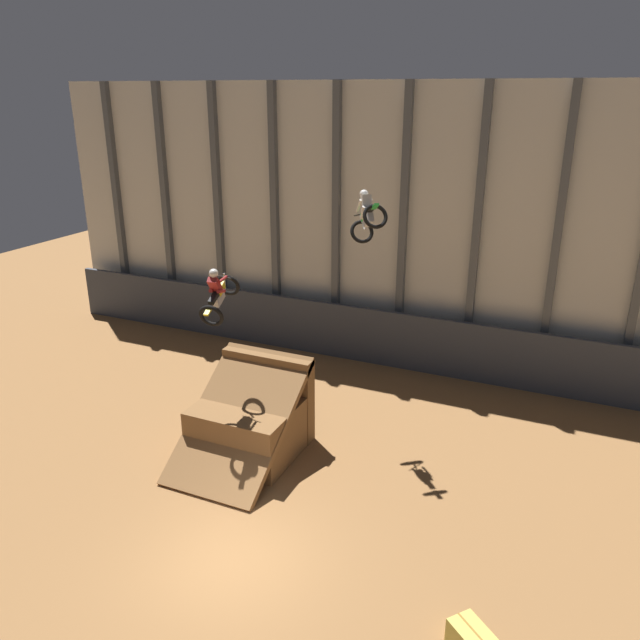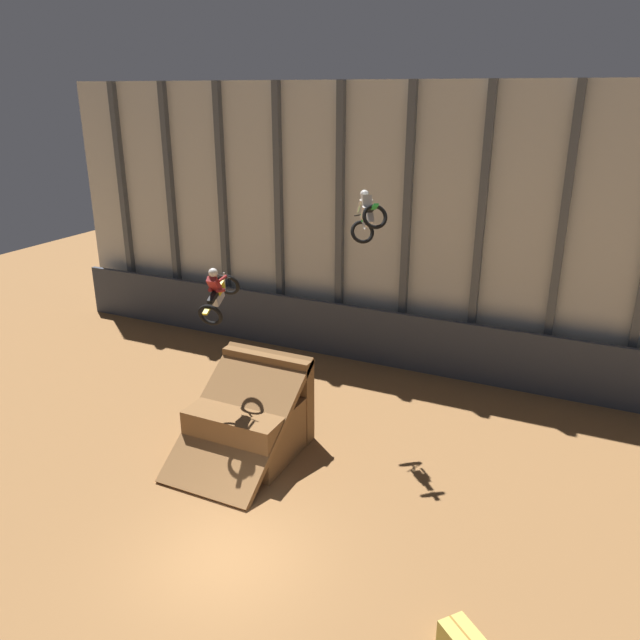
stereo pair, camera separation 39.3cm
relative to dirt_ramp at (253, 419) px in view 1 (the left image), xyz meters
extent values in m
plane|color=olive|center=(2.03, -4.54, -1.01)|extent=(60.00, 60.00, 0.00)
cube|color=beige|center=(2.03, 8.42, 4.39)|extent=(32.00, 0.12, 10.80)
cube|color=#4C5156|center=(-11.78, 8.22, 4.39)|extent=(0.28, 0.28, 10.80)
cube|color=#4C5156|center=(-9.02, 8.22, 4.39)|extent=(0.28, 0.28, 10.80)
cube|color=#4C5156|center=(-6.26, 8.22, 4.39)|extent=(0.28, 0.28, 10.80)
cube|color=#4C5156|center=(-3.49, 8.22, 4.39)|extent=(0.28, 0.28, 10.80)
cube|color=#4C5156|center=(-0.73, 8.22, 4.39)|extent=(0.28, 0.28, 10.80)
cube|color=#4C5156|center=(2.03, 8.22, 4.39)|extent=(0.28, 0.28, 10.80)
cube|color=#4C5156|center=(4.80, 8.22, 4.39)|extent=(0.28, 0.28, 10.80)
cube|color=#4C5156|center=(7.56, 8.22, 4.39)|extent=(0.28, 0.28, 10.80)
cube|color=#383D47|center=(2.03, 7.60, 0.14)|extent=(31.36, 0.20, 2.29)
cube|color=brown|center=(0.00, -0.15, -0.19)|extent=(2.94, 2.86, 1.65)
cube|color=brown|center=(0.00, 1.03, 0.36)|extent=(3.00, 0.50, 2.75)
cube|color=olive|center=(0.00, -0.76, 0.36)|extent=(3.00, 4.19, 2.92)
torus|color=black|center=(-0.93, 0.46, 4.02)|extent=(0.78, 0.49, 0.72)
torus|color=black|center=(-0.70, -0.83, 3.52)|extent=(0.78, 0.49, 0.72)
cube|color=#B7B7BC|center=(-0.80, -0.27, 3.86)|extent=(0.28, 0.61, 0.45)
cube|color=yellow|center=(-0.81, -0.19, 4.11)|extent=(0.28, 0.52, 0.38)
cube|color=black|center=(-0.75, -0.56, 3.99)|extent=(0.26, 0.59, 0.31)
cube|color=yellow|center=(-0.67, -1.01, 3.73)|extent=(0.20, 0.38, 0.19)
cylinder|color=#B7B7BC|center=(-0.88, 0.21, 4.18)|extent=(0.07, 0.07, 0.55)
cylinder|color=black|center=(-0.86, 0.09, 4.39)|extent=(0.65, 0.16, 0.04)
cube|color=maroon|center=(-0.76, -0.48, 4.32)|extent=(0.36, 0.50, 0.50)
sphere|color=silver|center=(-0.76, -0.50, 4.65)|extent=(0.32, 0.38, 0.34)
cylinder|color=maroon|center=(-0.91, -0.35, 4.10)|extent=(0.18, 0.45, 0.21)
cylinder|color=maroon|center=(-0.67, -0.31, 4.10)|extent=(0.18, 0.45, 0.21)
cylinder|color=maroon|center=(-0.96, -0.29, 4.42)|extent=(0.17, 0.53, 0.09)
cylinder|color=maroon|center=(-0.64, -0.23, 4.42)|extent=(0.17, 0.53, 0.09)
torus|color=black|center=(2.28, 3.05, 5.39)|extent=(0.86, 0.81, 0.69)
torus|color=black|center=(3.02, 2.09, 6.09)|extent=(0.86, 0.81, 0.69)
cube|color=#B7B7BC|center=(2.64, 2.58, 5.87)|extent=(0.50, 0.58, 0.50)
cube|color=green|center=(2.49, 2.78, 5.96)|extent=(0.46, 0.52, 0.43)
cube|color=black|center=(2.69, 2.51, 6.17)|extent=(0.46, 0.53, 0.38)
cube|color=green|center=(2.99, 2.12, 6.36)|extent=(0.32, 0.36, 0.23)
cylinder|color=#B7B7BC|center=(2.30, 3.02, 5.69)|extent=(0.33, 0.40, 0.38)
cylinder|color=black|center=(2.25, 3.09, 5.92)|extent=(0.29, 0.62, 0.04)
cube|color=silver|center=(2.50, 2.76, 6.32)|extent=(0.39, 0.39, 0.53)
sphere|color=silver|center=(2.35, 2.95, 6.54)|extent=(0.42, 0.44, 0.35)
cylinder|color=silver|center=(2.45, 2.62, 6.06)|extent=(0.26, 0.29, 0.43)
cylinder|color=silver|center=(2.64, 2.77, 6.06)|extent=(0.26, 0.29, 0.43)
cylinder|color=silver|center=(2.24, 2.83, 6.21)|extent=(0.31, 0.36, 0.45)
cylinder|color=silver|center=(2.50, 3.03, 6.21)|extent=(0.31, 0.36, 0.45)
camera|label=1|loc=(8.75, -14.47, 9.43)|focal=35.00mm
camera|label=2|loc=(9.10, -14.31, 9.43)|focal=35.00mm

